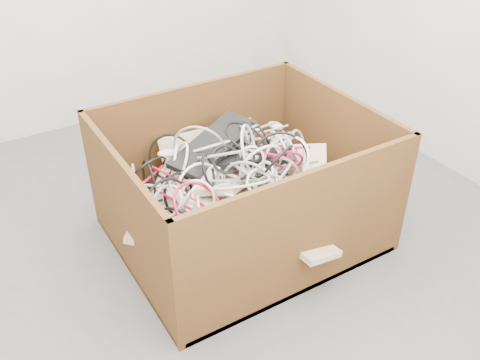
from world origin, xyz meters
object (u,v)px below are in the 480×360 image
power_strip_left (200,190)px  vga_plug (293,152)px  cardboard_box (240,209)px  power_strip_right (200,204)px

power_strip_left → vga_plug: power_strip_left is taller
cardboard_box → power_strip_left: size_ratio=4.07×
vga_plug → cardboard_box: bearing=-138.1°
cardboard_box → power_strip_left: cardboard_box is taller
cardboard_box → vga_plug: bearing=7.3°
power_strip_right → cardboard_box: bearing=61.3°
power_strip_right → vga_plug: 0.59m
power_strip_left → vga_plug: 0.54m
power_strip_right → vga_plug: power_strip_right is taller
power_strip_left → power_strip_right: 0.07m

